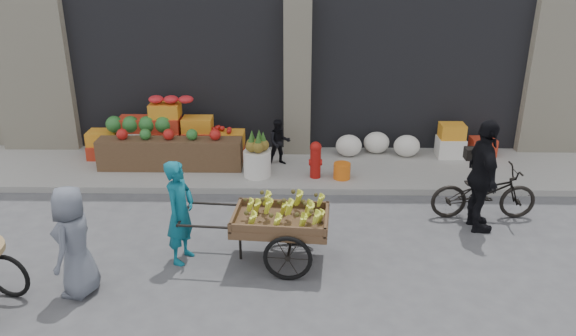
{
  "coord_description": "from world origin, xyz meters",
  "views": [
    {
      "loc": [
        -0.0,
        -6.25,
        4.31
      ],
      "look_at": [
        -0.13,
        1.59,
        1.1
      ],
      "focal_mm": 35.0,
      "sensor_mm": 36.0,
      "label": 1
    }
  ],
  "objects_px": {
    "fire_hydrant": "(315,158)",
    "orange_bucket": "(342,171)",
    "seated_person": "(279,142)",
    "vendor_grey": "(74,242)",
    "cyclist": "(483,176)",
    "pineapple_bin": "(257,163)",
    "bicycle": "(484,193)",
    "vendor_woman": "(180,212)",
    "banana_cart": "(277,218)"
  },
  "relations": [
    {
      "from": "fire_hydrant",
      "to": "orange_bucket",
      "type": "bearing_deg",
      "value": -5.71
    },
    {
      "from": "seated_person",
      "to": "vendor_grey",
      "type": "relative_size",
      "value": 0.62
    },
    {
      "from": "fire_hydrant",
      "to": "cyclist",
      "type": "bearing_deg",
      "value": -35.17
    },
    {
      "from": "orange_bucket",
      "to": "pineapple_bin",
      "type": "bearing_deg",
      "value": 176.42
    },
    {
      "from": "vendor_grey",
      "to": "bicycle",
      "type": "distance_m",
      "value": 6.32
    },
    {
      "from": "fire_hydrant",
      "to": "vendor_grey",
      "type": "distance_m",
      "value": 4.82
    },
    {
      "from": "bicycle",
      "to": "cyclist",
      "type": "height_order",
      "value": "cyclist"
    },
    {
      "from": "vendor_woman",
      "to": "seated_person",
      "type": "bearing_deg",
      "value": -3.06
    },
    {
      "from": "pineapple_bin",
      "to": "seated_person",
      "type": "xyz_separation_m",
      "value": [
        0.4,
        0.6,
        0.21
      ]
    },
    {
      "from": "pineapple_bin",
      "to": "seated_person",
      "type": "height_order",
      "value": "seated_person"
    },
    {
      "from": "fire_hydrant",
      "to": "orange_bucket",
      "type": "xyz_separation_m",
      "value": [
        0.5,
        -0.05,
        -0.23
      ]
    },
    {
      "from": "banana_cart",
      "to": "vendor_woman",
      "type": "xyz_separation_m",
      "value": [
        -1.36,
        0.02,
        0.07
      ]
    },
    {
      "from": "vendor_grey",
      "to": "seated_person",
      "type": "bearing_deg",
      "value": 156.85
    },
    {
      "from": "vendor_woman",
      "to": "orange_bucket",
      "type": "bearing_deg",
      "value": -24.78
    },
    {
      "from": "fire_hydrant",
      "to": "vendor_woman",
      "type": "distance_m",
      "value": 3.43
    },
    {
      "from": "banana_cart",
      "to": "pineapple_bin",
      "type": "bearing_deg",
      "value": 104.44
    },
    {
      "from": "orange_bucket",
      "to": "vendor_grey",
      "type": "bearing_deg",
      "value": -135.8
    },
    {
      "from": "vendor_woman",
      "to": "cyclist",
      "type": "bearing_deg",
      "value": -59.96
    },
    {
      "from": "pineapple_bin",
      "to": "vendor_woman",
      "type": "height_order",
      "value": "vendor_woman"
    },
    {
      "from": "orange_bucket",
      "to": "cyclist",
      "type": "bearing_deg",
      "value": -40.49
    },
    {
      "from": "pineapple_bin",
      "to": "bicycle",
      "type": "relative_size",
      "value": 0.3
    },
    {
      "from": "pineapple_bin",
      "to": "orange_bucket",
      "type": "relative_size",
      "value": 1.62
    },
    {
      "from": "pineapple_bin",
      "to": "vendor_woman",
      "type": "xyz_separation_m",
      "value": [
        -0.88,
        -2.84,
        0.39
      ]
    },
    {
      "from": "bicycle",
      "to": "cyclist",
      "type": "bearing_deg",
      "value": 152.61
    },
    {
      "from": "banana_cart",
      "to": "vendor_woman",
      "type": "bearing_deg",
      "value": -175.84
    },
    {
      "from": "orange_bucket",
      "to": "bicycle",
      "type": "xyz_separation_m",
      "value": [
        2.23,
        -1.33,
        0.18
      ]
    },
    {
      "from": "pineapple_bin",
      "to": "banana_cart",
      "type": "height_order",
      "value": "banana_cart"
    },
    {
      "from": "seated_person",
      "to": "vendor_woman",
      "type": "xyz_separation_m",
      "value": [
        -1.28,
        -3.44,
        0.18
      ]
    },
    {
      "from": "orange_bucket",
      "to": "seated_person",
      "type": "xyz_separation_m",
      "value": [
        -1.2,
        0.7,
        0.31
      ]
    },
    {
      "from": "pineapple_bin",
      "to": "vendor_woman",
      "type": "distance_m",
      "value": 3.0
    },
    {
      "from": "fire_hydrant",
      "to": "vendor_grey",
      "type": "height_order",
      "value": "vendor_grey"
    },
    {
      "from": "pineapple_bin",
      "to": "vendor_woman",
      "type": "bearing_deg",
      "value": -107.26
    },
    {
      "from": "orange_bucket",
      "to": "cyclist",
      "type": "height_order",
      "value": "cyclist"
    },
    {
      "from": "vendor_woman",
      "to": "cyclist",
      "type": "xyz_separation_m",
      "value": [
        4.51,
        1.01,
        0.14
      ]
    },
    {
      "from": "orange_bucket",
      "to": "bicycle",
      "type": "height_order",
      "value": "bicycle"
    },
    {
      "from": "pineapple_bin",
      "to": "orange_bucket",
      "type": "xyz_separation_m",
      "value": [
        1.6,
        -0.1,
        -0.1
      ]
    },
    {
      "from": "orange_bucket",
      "to": "vendor_woman",
      "type": "bearing_deg",
      "value": -132.16
    },
    {
      "from": "seated_person",
      "to": "banana_cart",
      "type": "relative_size",
      "value": 0.4
    },
    {
      "from": "fire_hydrant",
      "to": "orange_bucket",
      "type": "height_order",
      "value": "fire_hydrant"
    },
    {
      "from": "orange_bucket",
      "to": "banana_cart",
      "type": "bearing_deg",
      "value": -112.11
    },
    {
      "from": "orange_bucket",
      "to": "vendor_grey",
      "type": "xyz_separation_m",
      "value": [
        -3.67,
        -3.57,
        0.48
      ]
    },
    {
      "from": "fire_hydrant",
      "to": "vendor_grey",
      "type": "relative_size",
      "value": 0.47
    },
    {
      "from": "vendor_woman",
      "to": "fire_hydrant",
      "type": "bearing_deg",
      "value": -18.0
    },
    {
      "from": "vendor_woman",
      "to": "vendor_grey",
      "type": "xyz_separation_m",
      "value": [
        -1.19,
        -0.83,
        -0.01
      ]
    },
    {
      "from": "fire_hydrant",
      "to": "vendor_woman",
      "type": "relative_size",
      "value": 0.46
    },
    {
      "from": "fire_hydrant",
      "to": "seated_person",
      "type": "xyz_separation_m",
      "value": [
        -0.7,
        0.65,
        0.08
      ]
    },
    {
      "from": "seated_person",
      "to": "banana_cart",
      "type": "height_order",
      "value": "seated_person"
    },
    {
      "from": "pineapple_bin",
      "to": "fire_hydrant",
      "type": "bearing_deg",
      "value": -2.6
    },
    {
      "from": "banana_cart",
      "to": "fire_hydrant",
      "type": "bearing_deg",
      "value": 82.48
    },
    {
      "from": "vendor_woman",
      "to": "bicycle",
      "type": "distance_m",
      "value": 4.93
    }
  ]
}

